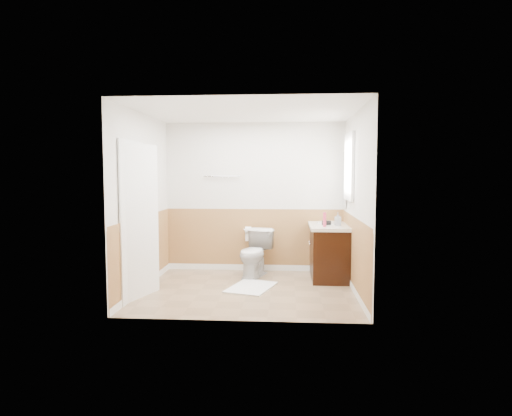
# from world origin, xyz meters

# --- Properties ---
(floor) EXTENTS (3.00, 3.00, 0.00)m
(floor) POSITION_xyz_m (0.00, 0.00, 0.00)
(floor) COLOR #8C7051
(floor) RESTS_ON ground
(ceiling) EXTENTS (3.00, 3.00, 0.00)m
(ceiling) POSITION_xyz_m (0.00, 0.00, 2.50)
(ceiling) COLOR white
(ceiling) RESTS_ON floor
(wall_back) EXTENTS (3.00, 0.00, 3.00)m
(wall_back) POSITION_xyz_m (0.00, 1.30, 1.25)
(wall_back) COLOR silver
(wall_back) RESTS_ON floor
(wall_front) EXTENTS (3.00, 0.00, 3.00)m
(wall_front) POSITION_xyz_m (0.00, -1.30, 1.25)
(wall_front) COLOR silver
(wall_front) RESTS_ON floor
(wall_left) EXTENTS (0.00, 3.00, 3.00)m
(wall_left) POSITION_xyz_m (-1.50, 0.00, 1.25)
(wall_left) COLOR silver
(wall_left) RESTS_ON floor
(wall_right) EXTENTS (0.00, 3.00, 3.00)m
(wall_right) POSITION_xyz_m (1.50, 0.00, 1.25)
(wall_right) COLOR silver
(wall_right) RESTS_ON floor
(wainscot_back) EXTENTS (3.00, 0.00, 3.00)m
(wainscot_back) POSITION_xyz_m (0.00, 1.29, 0.50)
(wainscot_back) COLOR #A26E40
(wainscot_back) RESTS_ON floor
(wainscot_front) EXTENTS (3.00, 0.00, 3.00)m
(wainscot_front) POSITION_xyz_m (0.00, -1.29, 0.50)
(wainscot_front) COLOR #A26E40
(wainscot_front) RESTS_ON floor
(wainscot_left) EXTENTS (0.00, 2.60, 2.60)m
(wainscot_left) POSITION_xyz_m (-1.49, 0.00, 0.50)
(wainscot_left) COLOR #A26E40
(wainscot_left) RESTS_ON floor
(wainscot_right) EXTENTS (0.00, 2.60, 2.60)m
(wainscot_right) POSITION_xyz_m (1.49, 0.00, 0.50)
(wainscot_right) COLOR #A26E40
(wainscot_right) RESTS_ON floor
(toilet) EXTENTS (0.62, 0.82, 0.75)m
(toilet) POSITION_xyz_m (0.04, 0.84, 0.37)
(toilet) COLOR silver
(toilet) RESTS_ON floor
(bath_mat) EXTENTS (0.76, 0.93, 0.02)m
(bath_mat) POSITION_xyz_m (0.04, 0.12, 0.01)
(bath_mat) COLOR white
(bath_mat) RESTS_ON floor
(vanity_cabinet) EXTENTS (0.55, 1.10, 0.80)m
(vanity_cabinet) POSITION_xyz_m (1.21, 0.86, 0.40)
(vanity_cabinet) COLOR black
(vanity_cabinet) RESTS_ON floor
(vanity_knob_left) EXTENTS (0.03, 0.03, 0.03)m
(vanity_knob_left) POSITION_xyz_m (0.91, 0.76, 0.55)
(vanity_knob_left) COLOR silver
(vanity_knob_left) RESTS_ON vanity_cabinet
(vanity_knob_right) EXTENTS (0.03, 0.03, 0.03)m
(vanity_knob_right) POSITION_xyz_m (0.91, 0.96, 0.55)
(vanity_knob_right) COLOR silver
(vanity_knob_right) RESTS_ON vanity_cabinet
(countertop) EXTENTS (0.60, 1.15, 0.05)m
(countertop) POSITION_xyz_m (1.20, 0.86, 0.83)
(countertop) COLOR silver
(countertop) RESTS_ON vanity_cabinet
(sink_basin) EXTENTS (0.36, 0.36, 0.02)m
(sink_basin) POSITION_xyz_m (1.21, 1.01, 0.86)
(sink_basin) COLOR white
(sink_basin) RESTS_ON countertop
(faucet) EXTENTS (0.02, 0.02, 0.14)m
(faucet) POSITION_xyz_m (1.39, 1.01, 0.92)
(faucet) COLOR silver
(faucet) RESTS_ON countertop
(lotion_bottle) EXTENTS (0.05, 0.05, 0.22)m
(lotion_bottle) POSITION_xyz_m (1.11, 0.51, 0.96)
(lotion_bottle) COLOR #CF3559
(lotion_bottle) RESTS_ON countertop
(soap_dispenser) EXTENTS (0.09, 0.10, 0.20)m
(soap_dispenser) POSITION_xyz_m (1.33, 0.72, 0.95)
(soap_dispenser) COLOR #949EA7
(soap_dispenser) RESTS_ON countertop
(hair_dryer_body) EXTENTS (0.14, 0.07, 0.07)m
(hair_dryer_body) POSITION_xyz_m (1.16, 0.76, 0.89)
(hair_dryer_body) COLOR black
(hair_dryer_body) RESTS_ON countertop
(hair_dryer_handle) EXTENTS (0.03, 0.03, 0.07)m
(hair_dryer_handle) POSITION_xyz_m (1.13, 0.79, 0.86)
(hair_dryer_handle) COLOR black
(hair_dryer_handle) RESTS_ON countertop
(mirror_panel) EXTENTS (0.02, 0.35, 0.90)m
(mirror_panel) POSITION_xyz_m (1.48, 1.10, 1.55)
(mirror_panel) COLOR silver
(mirror_panel) RESTS_ON wall_right
(window_frame) EXTENTS (0.04, 0.80, 1.00)m
(window_frame) POSITION_xyz_m (1.47, 0.59, 1.75)
(window_frame) COLOR white
(window_frame) RESTS_ON wall_right
(window_glass) EXTENTS (0.01, 0.70, 0.90)m
(window_glass) POSITION_xyz_m (1.49, 0.59, 1.75)
(window_glass) COLOR white
(window_glass) RESTS_ON wall_right
(door) EXTENTS (0.29, 0.78, 2.04)m
(door) POSITION_xyz_m (-1.40, -0.45, 1.02)
(door) COLOR white
(door) RESTS_ON wall_left
(door_frame) EXTENTS (0.02, 0.92, 2.10)m
(door_frame) POSITION_xyz_m (-1.48, -0.45, 1.03)
(door_frame) COLOR white
(door_frame) RESTS_ON wall_left
(door_knob) EXTENTS (0.06, 0.06, 0.06)m
(door_knob) POSITION_xyz_m (-1.34, -0.12, 0.95)
(door_knob) COLOR silver
(door_knob) RESTS_ON door
(towel_bar) EXTENTS (0.62, 0.02, 0.02)m
(towel_bar) POSITION_xyz_m (-0.55, 1.25, 1.60)
(towel_bar) COLOR silver
(towel_bar) RESTS_ON wall_back
(tp_holder_bar) EXTENTS (0.14, 0.02, 0.02)m
(tp_holder_bar) POSITION_xyz_m (-0.10, 1.23, 0.70)
(tp_holder_bar) COLOR silver
(tp_holder_bar) RESTS_ON wall_back
(tp_roll) EXTENTS (0.10, 0.11, 0.11)m
(tp_roll) POSITION_xyz_m (-0.10, 1.23, 0.70)
(tp_roll) COLOR white
(tp_roll) RESTS_ON tp_holder_bar
(tp_sheet) EXTENTS (0.10, 0.01, 0.16)m
(tp_sheet) POSITION_xyz_m (-0.10, 1.23, 0.59)
(tp_sheet) COLOR white
(tp_sheet) RESTS_ON tp_roll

